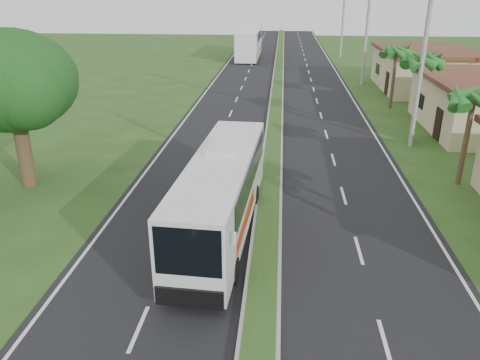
{
  "coord_description": "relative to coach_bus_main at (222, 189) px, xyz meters",
  "views": [
    {
      "loc": [
        0.39,
        -10.56,
        9.18
      ],
      "look_at": [
        -1.19,
        7.2,
        1.8
      ],
      "focal_mm": 35.0,
      "sensor_mm": 36.0,
      "label": 1
    }
  ],
  "objects": [
    {
      "name": "ground",
      "position": [
        1.8,
        -6.0,
        -1.88
      ],
      "size": [
        180.0,
        180.0,
        0.0
      ],
      "primitive_type": "plane",
      "color": "#2A4619",
      "rests_on": "ground"
    },
    {
      "name": "road_asphalt",
      "position": [
        1.8,
        14.0,
        -1.87
      ],
      "size": [
        14.0,
        160.0,
        0.02
      ],
      "primitive_type": "cube",
      "color": "black",
      "rests_on": "ground"
    },
    {
      "name": "median_strip",
      "position": [
        1.8,
        14.0,
        -1.78
      ],
      "size": [
        1.2,
        160.0,
        0.18
      ],
      "color": "gray",
      "rests_on": "ground"
    },
    {
      "name": "lane_edge_left",
      "position": [
        -4.9,
        14.0,
        -1.88
      ],
      "size": [
        0.12,
        160.0,
        0.01
      ],
      "primitive_type": "cube",
      "color": "silver",
      "rests_on": "ground"
    },
    {
      "name": "lane_edge_right",
      "position": [
        8.5,
        14.0,
        -1.88
      ],
      "size": [
        0.12,
        160.0,
        0.01
      ],
      "primitive_type": "cube",
      "color": "silver",
      "rests_on": "ground"
    },
    {
      "name": "shop_far",
      "position": [
        15.8,
        30.0,
        0.05
      ],
      "size": [
        8.6,
        11.6,
        3.82
      ],
      "color": "tan",
      "rests_on": "ground"
    },
    {
      "name": "palm_verge_b",
      "position": [
        11.2,
        6.0,
        2.48
      ],
      "size": [
        2.4,
        2.4,
        5.05
      ],
      "color": "#473321",
      "rests_on": "ground"
    },
    {
      "name": "palm_verge_c",
      "position": [
        10.6,
        13.0,
        3.24
      ],
      "size": [
        2.4,
        2.4,
        5.85
      ],
      "color": "#473321",
      "rests_on": "ground"
    },
    {
      "name": "palm_verge_d",
      "position": [
        11.1,
        22.0,
        2.67
      ],
      "size": [
        2.4,
        2.4,
        5.25
      ],
      "color": "#473321",
      "rests_on": "ground"
    },
    {
      "name": "shade_tree",
      "position": [
        -10.31,
        4.02,
        3.15
      ],
      "size": [
        6.3,
        6.0,
        7.54
      ],
      "color": "#473321",
      "rests_on": "ground"
    },
    {
      "name": "utility_pole_b",
      "position": [
        10.27,
        12.0,
        4.38
      ],
      "size": [
        3.2,
        0.28,
        12.0
      ],
      "color": "gray",
      "rests_on": "ground"
    },
    {
      "name": "utility_pole_c",
      "position": [
        10.3,
        32.0,
        3.79
      ],
      "size": [
        1.6,
        0.28,
        11.0
      ],
      "color": "gray",
      "rests_on": "ground"
    },
    {
      "name": "utility_pole_d",
      "position": [
        10.3,
        52.0,
        3.54
      ],
      "size": [
        1.6,
        0.28,
        10.5
      ],
      "color": "gray",
      "rests_on": "ground"
    },
    {
      "name": "coach_bus_main",
      "position": [
        0.0,
        0.0,
        0.0
      ],
      "size": [
        2.8,
        10.68,
        3.42
      ],
      "rotation": [
        0.0,
        0.0,
        -0.06
      ],
      "color": "silver",
      "rests_on": "ground"
    },
    {
      "name": "coach_bus_far",
      "position": [
        -2.46,
        50.37,
        0.26
      ],
      "size": [
        2.89,
        12.97,
        3.78
      ],
      "rotation": [
        0.0,
        0.0,
        -0.0
      ],
      "color": "white",
      "rests_on": "ground"
    },
    {
      "name": "motorcyclist",
      "position": [
        -0.2,
        -1.2,
        -1.02
      ],
      "size": [
        1.79,
        0.83,
        2.35
      ],
      "rotation": [
        0.0,
        0.0,
        0.2
      ],
      "color": "black",
      "rests_on": "ground"
    }
  ]
}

